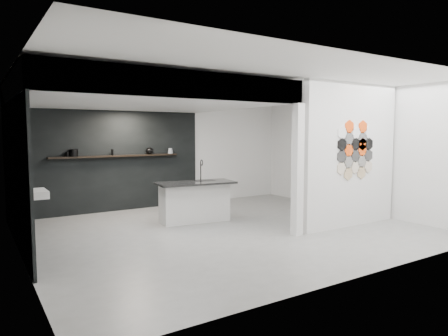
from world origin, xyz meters
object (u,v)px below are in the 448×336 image
partition_panel (351,155)px  stockpot (73,153)px  kettle (149,151)px  glass_vase (170,151)px  wall_basin (33,194)px  kitchen_island (195,201)px  utensil_cup (67,154)px  glass_bowl (170,152)px  bottle_dark (112,152)px

partition_panel → stockpot: bearing=138.6°
kettle → partition_panel: bearing=-35.6°
stockpot → glass_vase: 2.31m
partition_panel → wall_basin: partition_panel is taller
kitchen_island → stockpot: stockpot is taller
stockpot → kettle: kettle is taller
partition_panel → wall_basin: size_ratio=4.67×
partition_panel → wall_basin: (-5.46, 1.80, -0.55)m
kettle → kitchen_island: bearing=-63.5°
partition_panel → stockpot: size_ratio=14.49×
stockpot → utensil_cup: stockpot is taller
glass_bowl → partition_panel: bearing=-61.8°
kettle → bottle_dark: 0.91m
wall_basin → bottle_dark: (1.93, 2.07, 0.54)m
glass_bowl → glass_vase: bearing=0.0°
kitchen_island → wall_basin: bearing=-169.5°
stockpot → glass_bowl: size_ratio=1.62×
kitchen_island → glass_vase: bearing=87.1°
partition_panel → utensil_cup: size_ratio=27.78×
partition_panel → bottle_dark: (-3.53, 3.87, -0.01)m
kitchen_island → bottle_dark: bottle_dark is taller
kitchen_island → stockpot: bearing=143.4°
stockpot → partition_panel: bearing=-41.4°
kitchen_island → utensil_cup: size_ratio=16.41×
partition_panel → kitchen_island: (-2.42, 1.97, -0.97)m
kettle → utensil_cup: size_ratio=1.88×
kettle → glass_vase: kettle is taller
kettle → glass_vase: 0.55m
wall_basin → glass_bowl: glass_bowl is taller
kitchen_island → utensil_cup: 2.98m
partition_panel → bottle_dark: partition_panel is taller
utensil_cup → bottle_dark: bearing=0.0°
glass_bowl → bottle_dark: (-1.46, 0.00, 0.03)m
glass_vase → utensil_cup: 2.44m
partition_panel → glass_vase: size_ratio=20.99×
partition_panel → kitchen_island: bearing=140.9°
stockpot → utensil_cup: size_ratio=1.92×
wall_basin → utensil_cup: 2.33m
kettle → glass_vase: bearing=20.2°
kitchen_island → bottle_dark: (-1.12, 1.90, 0.96)m
kitchen_island → glass_bowl: glass_bowl is taller
stockpot → glass_bowl: 2.31m
partition_panel → glass_vase: bearing=118.2°
stockpot → glass_bowl: bearing=0.0°
glass_vase → wall_basin: bearing=-148.7°
partition_panel → utensil_cup: partition_panel is taller
kitchen_island → glass_bowl: size_ratio=13.85×
utensil_cup → wall_basin: bearing=-114.7°
bottle_dark → utensil_cup: bearing=180.0°
bottle_dark → utensil_cup: 0.98m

